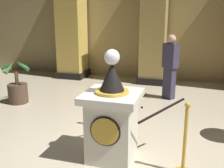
{
  "coord_description": "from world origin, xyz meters",
  "views": [
    {
      "loc": [
        1.2,
        -3.62,
        2.2
      ],
      "look_at": [
        0.11,
        0.04,
        1.17
      ],
      "focal_mm": 44.23,
      "sensor_mm": 36.0,
      "label": 1
    }
  ],
  "objects_px": {
    "pedestal_clock": "(112,118)",
    "bystander_guest": "(170,65)",
    "stanchion_far": "(110,110)",
    "potted_palm_left": "(18,90)",
    "stanchion_near": "(184,149)"
  },
  "relations": [
    {
      "from": "pedestal_clock",
      "to": "bystander_guest",
      "type": "distance_m",
      "value": 3.3
    },
    {
      "from": "stanchion_far",
      "to": "potted_palm_left",
      "type": "height_order",
      "value": "potted_palm_left"
    },
    {
      "from": "stanchion_near",
      "to": "stanchion_far",
      "type": "bearing_deg",
      "value": 141.29
    },
    {
      "from": "pedestal_clock",
      "to": "potted_palm_left",
      "type": "bearing_deg",
      "value": 147.84
    },
    {
      "from": "pedestal_clock",
      "to": "bystander_guest",
      "type": "height_order",
      "value": "pedestal_clock"
    },
    {
      "from": "stanchion_near",
      "to": "pedestal_clock",
      "type": "bearing_deg",
      "value": 173.82
    },
    {
      "from": "pedestal_clock",
      "to": "stanchion_near",
      "type": "relative_size",
      "value": 1.61
    },
    {
      "from": "stanchion_near",
      "to": "bystander_guest",
      "type": "height_order",
      "value": "bystander_guest"
    },
    {
      "from": "bystander_guest",
      "to": "stanchion_far",
      "type": "bearing_deg",
      "value": -111.49
    },
    {
      "from": "stanchion_near",
      "to": "bystander_guest",
      "type": "xyz_separation_m",
      "value": [
        -0.52,
        3.36,
        0.49
      ]
    },
    {
      "from": "stanchion_near",
      "to": "potted_palm_left",
      "type": "distance_m",
      "value": 4.47
    },
    {
      "from": "stanchion_far",
      "to": "stanchion_near",
      "type": "bearing_deg",
      "value": -38.71
    },
    {
      "from": "potted_palm_left",
      "to": "pedestal_clock",
      "type": "bearing_deg",
      "value": -32.16
    },
    {
      "from": "pedestal_clock",
      "to": "stanchion_near",
      "type": "height_order",
      "value": "pedestal_clock"
    },
    {
      "from": "pedestal_clock",
      "to": "stanchion_near",
      "type": "xyz_separation_m",
      "value": [
        1.06,
        -0.12,
        -0.28
      ]
    }
  ]
}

